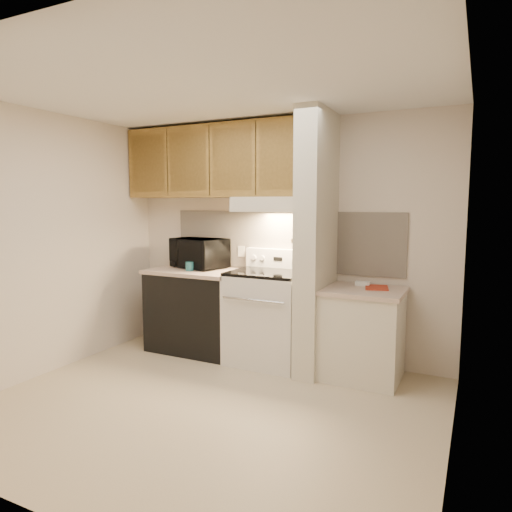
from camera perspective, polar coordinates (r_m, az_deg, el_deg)
The scene contains 50 objects.
floor at distance 3.92m, azimuth -5.93°, elevation -18.13°, with size 3.60×3.60×0.00m, color #C9B693.
ceiling at distance 3.66m, azimuth -6.43°, elevation 20.21°, with size 3.60×3.60×0.00m, color white.
wall_back at distance 4.91m, azimuth 3.23°, elevation 2.09°, with size 3.60×0.02×2.50m, color beige.
wall_left at distance 4.79m, azimuth -24.71°, elevation 1.37°, with size 0.02×3.00×2.50m, color beige.
wall_right at distance 3.03m, azimuth 23.96°, elevation -1.31°, with size 0.02×3.00×2.50m, color beige.
backsplash at distance 4.90m, azimuth 3.18°, elevation 1.91°, with size 2.60×0.02×0.63m, color beige.
range_body at distance 4.72m, azimuth 1.52°, elevation -7.80°, with size 0.76×0.65×0.92m, color silver.
oven_window at distance 4.44m, azimuth -0.20°, elevation -8.23°, with size 0.50×0.01×0.30m, color black.
oven_handle at distance 4.35m, azimuth -0.42°, elevation -5.54°, with size 0.02×0.02×0.65m, color silver.
cooktop at distance 4.63m, azimuth 1.54°, elevation -2.10°, with size 0.74×0.64×0.03m, color black.
range_backguard at distance 4.87m, azimuth 2.94°, elevation -0.30°, with size 0.76×0.08×0.20m, color silver.
range_display at distance 4.83m, azimuth 2.75°, elevation -0.36°, with size 0.10×0.01×0.04m, color black.
range_knob_left_outer at distance 4.95m, azimuth -0.24°, elevation -0.19°, with size 0.05×0.05×0.02m, color silver.
range_knob_left_inner at distance 4.90m, azimuth 0.80°, elevation -0.25°, with size 0.05×0.05×0.02m, color silver.
range_knob_right_inner at distance 4.76m, azimuth 4.72°, elevation -0.48°, with size 0.05×0.05×0.02m, color silver.
range_knob_right_outer at distance 4.73m, azimuth 5.85°, elevation -0.54°, with size 0.05×0.05×0.02m, color silver.
dishwasher_front at distance 5.16m, azimuth -7.42°, elevation -6.91°, with size 1.00×0.63×0.87m, color black.
left_countertop at distance 5.07m, azimuth -7.50°, elevation -1.90°, with size 1.04×0.67×0.04m, color #C5A995.
spoon_rest at distance 5.16m, azimuth -7.33°, elevation -1.44°, with size 0.23×0.07×0.02m, color black.
teal_jar at distance 4.99m, azimuth -8.31°, elevation -1.26°, with size 0.09×0.09×0.10m, color #24676D.
outlet at distance 5.10m, azimuth -1.86°, elevation 0.58°, with size 0.08×0.01×0.12m, color beige.
microwave at distance 5.19m, azimuth -7.13°, elevation 0.37°, with size 0.60×0.41×0.33m, color black.
partition_pillar at distance 4.40m, azimuth 7.58°, elevation 1.52°, with size 0.22×0.70×2.50m, color beige.
pillar_trim at distance 4.43m, azimuth 6.17°, elevation 2.22°, with size 0.01×0.70×0.04m, color olive.
knife_strip at distance 4.39m, azimuth 5.87°, elevation 2.44°, with size 0.02×0.42×0.04m, color black.
knife_blade_a at distance 4.24m, azimuth 4.89°, elevation 0.95°, with size 0.01×0.04×0.16m, color silver.
knife_handle_a at distance 4.25m, azimuth 5.01°, elevation 2.99°, with size 0.02×0.02×0.10m, color black.
knife_blade_b at distance 4.33m, azimuth 5.37°, elevation 0.94°, with size 0.01×0.04×0.18m, color silver.
knife_handle_b at distance 4.32m, azimuth 5.37°, elevation 3.04°, with size 0.02×0.02×0.10m, color black.
knife_blade_c at distance 4.39m, azimuth 5.67°, elevation 0.88°, with size 0.01×0.04×0.20m, color silver.
knife_handle_c at distance 4.39m, azimuth 5.72°, elevation 3.10°, with size 0.02×0.02×0.10m, color black.
knife_blade_d at distance 4.47m, azimuth 6.05°, elevation 1.23°, with size 0.01×0.04×0.16m, color silver.
knife_handle_d at distance 4.46m, azimuth 6.10°, elevation 3.15°, with size 0.02×0.02×0.10m, color black.
knife_blade_e at distance 4.55m, azimuth 6.42°, elevation 1.20°, with size 0.01×0.04×0.18m, color silver.
knife_handle_e at distance 4.55m, azimuth 6.49°, elevation 3.22°, with size 0.02×0.02×0.10m, color black.
oven_mitt at distance 4.61m, azimuth 6.69°, elevation 1.28°, with size 0.03×0.10×0.24m, color gray.
right_cab_base at distance 4.43m, azimuth 13.13°, elevation -9.69°, with size 0.70×0.60×0.81m, color beige.
right_countertop at distance 4.34m, azimuth 13.28°, elevation -4.29°, with size 0.74×0.64×0.04m, color #C5A995.
red_folder at distance 4.41m, azimuth 14.85°, elevation -3.83°, with size 0.21×0.28×0.01m, color #A7301B.
white_box at distance 4.51m, azimuth 13.19°, elevation -3.37°, with size 0.14×0.09×0.04m, color white.
range_hood at distance 4.69m, azimuth 2.21°, elevation 6.47°, with size 0.78×0.44×0.15m, color beige.
hood_lip at distance 4.50m, azimuth 1.11°, elevation 5.89°, with size 0.78×0.04×0.06m, color beige.
upper_cabinets at distance 5.07m, azimuth -4.85°, elevation 11.68°, with size 2.18×0.33×0.77m, color olive.
cab_door_a at distance 5.41m, azimuth -13.35°, elevation 11.21°, with size 0.46×0.01×0.63m, color olive.
cab_gap_a at distance 5.24m, azimuth -11.01°, elevation 11.42°, with size 0.01×0.01×0.73m, color black.
cab_door_b at distance 5.08m, azimuth -8.49°, elevation 11.62°, with size 0.46×0.01×0.63m, color olive.
cab_gap_b at distance 4.93m, azimuth -5.84°, elevation 11.81°, with size 0.01×0.01×0.73m, color black.
cab_door_c at distance 4.79m, azimuth -3.01°, elevation 11.98°, with size 0.46×0.01×0.63m, color olive.
cab_gap_c at distance 4.67m, azimuth -0.02°, elevation 12.13°, with size 0.01×0.01×0.73m, color black.
cab_door_d at distance 4.55m, azimuth 3.13°, elevation 12.26°, with size 0.46×0.01×0.63m, color olive.
Camera 1 is at (1.90, -3.00, 1.64)m, focal length 32.00 mm.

